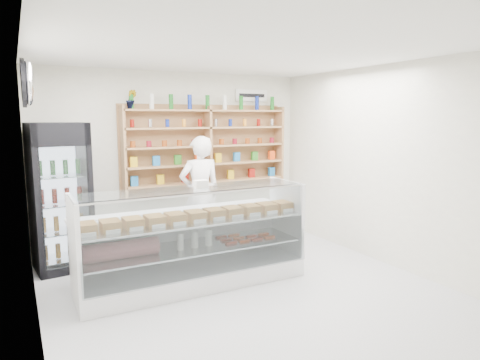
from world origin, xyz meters
TOP-DOWN VIEW (x-y plane):
  - room at (0.00, 0.00)m, footprint 5.00×5.00m
  - display_counter at (-0.48, 0.61)m, footprint 2.81×0.84m
  - shop_worker at (0.14, 1.85)m, footprint 0.67×0.46m
  - drinks_cooler at (-1.85, 1.98)m, footprint 0.79×0.77m
  - wall_shelving at (0.50, 2.34)m, footprint 2.84×0.28m
  - potted_plant at (-0.75, 2.34)m, footprint 0.19×0.17m
  - security_mirror at (-2.17, 1.20)m, footprint 0.15×0.50m
  - wall_sign at (1.40, 2.47)m, footprint 0.62×0.03m

SIDE VIEW (x-z plane):
  - display_counter at x=-0.48m, z-range -0.27..0.95m
  - shop_worker at x=0.14m, z-range 0.00..1.79m
  - drinks_cooler at x=-1.85m, z-range 0.00..2.01m
  - room at x=0.00m, z-range -1.10..3.90m
  - wall_shelving at x=0.50m, z-range 0.93..2.26m
  - potted_plant at x=-0.75m, z-range 2.20..2.48m
  - security_mirror at x=-2.17m, z-range 2.20..2.70m
  - wall_sign at x=1.40m, z-range 2.35..2.55m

